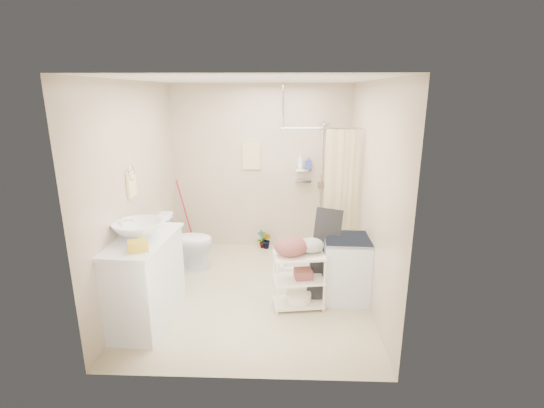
{
  "coord_description": "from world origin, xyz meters",
  "views": [
    {
      "loc": [
        0.39,
        -4.55,
        2.47
      ],
      "look_at": [
        0.22,
        0.25,
        1.1
      ],
      "focal_mm": 26.0,
      "sensor_mm": 36.0,
      "label": 1
    }
  ],
  "objects_px": {
    "toilet": "(185,241)",
    "laundry_rack": "(299,275)",
    "washing_machine": "(346,268)",
    "vanity": "(143,280)"
  },
  "relations": [
    {
      "from": "toilet",
      "to": "laundry_rack",
      "type": "xyz_separation_m",
      "value": [
        1.6,
        -1.03,
        0.0
      ]
    },
    {
      "from": "washing_machine",
      "to": "laundry_rack",
      "type": "distance_m",
      "value": 0.63
    },
    {
      "from": "toilet",
      "to": "laundry_rack",
      "type": "height_order",
      "value": "laundry_rack"
    },
    {
      "from": "laundry_rack",
      "to": "washing_machine",
      "type": "bearing_deg",
      "value": 13.47
    },
    {
      "from": "vanity",
      "to": "toilet",
      "type": "distance_m",
      "value": 1.39
    },
    {
      "from": "washing_machine",
      "to": "laundry_rack",
      "type": "relative_size",
      "value": 0.98
    },
    {
      "from": "vanity",
      "to": "laundry_rack",
      "type": "bearing_deg",
      "value": 15.3
    },
    {
      "from": "toilet",
      "to": "vanity",
      "type": "bearing_deg",
      "value": 175.05
    },
    {
      "from": "washing_machine",
      "to": "laundry_rack",
      "type": "height_order",
      "value": "laundry_rack"
    },
    {
      "from": "laundry_rack",
      "to": "toilet",
      "type": "bearing_deg",
      "value": 139.14
    }
  ]
}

